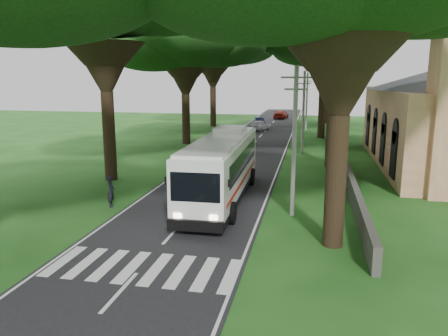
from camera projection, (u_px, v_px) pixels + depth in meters
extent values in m
plane|color=#194614|center=(159.00, 249.00, 19.18)|extent=(140.00, 140.00, 0.00)
cube|color=black|center=(245.00, 153.00, 43.16)|extent=(8.00, 120.00, 0.04)
cube|color=silver|center=(142.00, 268.00, 17.26)|extent=(8.00, 3.00, 0.01)
cube|color=#383533|center=(340.00, 152.00, 40.33)|extent=(0.35, 50.00, 1.20)
cylinder|color=gray|center=(294.00, 143.00, 23.04)|extent=(0.24, 0.24, 8.00)
cube|color=gray|center=(296.00, 77.00, 22.35)|extent=(1.60, 0.10, 0.10)
cube|color=gray|center=(296.00, 89.00, 22.47)|extent=(1.20, 0.10, 0.10)
cylinder|color=gray|center=(303.00, 113.00, 42.23)|extent=(0.24, 0.24, 8.00)
cube|color=gray|center=(305.00, 77.00, 41.53)|extent=(1.60, 0.10, 0.10)
cube|color=gray|center=(304.00, 83.00, 41.65)|extent=(1.20, 0.10, 0.10)
cylinder|color=gray|center=(307.00, 102.00, 61.41)|extent=(0.24, 0.24, 8.00)
cube|color=gray|center=(308.00, 77.00, 60.71)|extent=(1.60, 0.10, 0.10)
cube|color=gray|center=(307.00, 81.00, 60.84)|extent=(1.20, 0.10, 0.10)
cylinder|color=black|center=(109.00, 136.00, 31.59)|extent=(0.90, 0.90, 6.39)
cone|color=black|center=(105.00, 64.00, 30.54)|extent=(3.20, 3.20, 3.80)
cylinder|color=black|center=(186.00, 119.00, 48.85)|extent=(0.90, 0.90, 5.53)
cone|color=black|center=(185.00, 77.00, 47.89)|extent=(3.20, 3.20, 3.80)
ellipsoid|color=black|center=(185.00, 40.00, 47.10)|extent=(14.60, 14.60, 6.13)
cylinder|color=black|center=(213.00, 107.00, 66.26)|extent=(0.90, 0.90, 5.92)
cone|color=black|center=(213.00, 74.00, 65.27)|extent=(3.20, 3.20, 3.80)
ellipsoid|color=black|center=(213.00, 44.00, 64.37)|extent=(15.46, 15.46, 6.49)
cylinder|color=black|center=(336.00, 182.00, 19.04)|extent=(0.90, 0.90, 5.84)
cone|color=black|center=(342.00, 69.00, 18.05)|extent=(3.20, 3.20, 3.80)
cylinder|color=black|center=(332.00, 129.00, 36.15)|extent=(0.90, 0.90, 6.44)
cone|color=black|center=(335.00, 65.00, 35.09)|extent=(3.20, 3.20, 3.80)
ellipsoid|color=black|center=(338.00, 0.00, 34.07)|extent=(15.03, 15.03, 6.31)
cylinder|color=black|center=(322.00, 113.00, 53.53)|extent=(0.90, 0.90, 6.20)
cone|color=black|center=(324.00, 71.00, 52.51)|extent=(3.20, 3.20, 3.80)
ellipsoid|color=black|center=(326.00, 30.00, 51.54)|extent=(14.27, 14.27, 5.99)
cylinder|color=black|center=(326.00, 104.00, 70.62)|extent=(0.90, 0.90, 6.07)
cone|color=black|center=(328.00, 73.00, 69.60)|extent=(3.20, 3.20, 3.80)
ellipsoid|color=black|center=(329.00, 44.00, 68.68)|extent=(15.85, 15.85, 6.66)
cube|color=white|center=(221.00, 167.00, 26.42)|extent=(2.92, 13.00, 3.18)
cube|color=black|center=(222.00, 159.00, 26.63)|extent=(2.94, 10.62, 1.19)
cube|color=black|center=(221.00, 191.00, 26.73)|extent=(2.96, 13.04, 0.38)
cube|color=#A81F0B|center=(221.00, 179.00, 26.57)|extent=(2.95, 11.70, 0.19)
cube|color=white|center=(221.00, 140.00, 26.08)|extent=(2.70, 12.34, 0.19)
cylinder|color=black|center=(181.00, 210.00, 22.81)|extent=(0.40, 1.19, 1.19)
cylinder|color=black|center=(231.00, 213.00, 22.33)|extent=(0.40, 1.19, 1.19)
cylinder|color=black|center=(214.00, 175.00, 30.91)|extent=(0.40, 1.19, 1.19)
cylinder|color=black|center=(251.00, 177.00, 30.43)|extent=(0.40, 1.19, 1.19)
imported|color=silver|center=(260.00, 125.00, 61.03)|extent=(2.99, 4.60, 1.46)
imported|color=navy|center=(259.00, 121.00, 67.87)|extent=(2.07, 3.82, 1.20)
imported|color=maroon|center=(281.00, 114.00, 78.50)|extent=(2.69, 5.23, 1.45)
imported|color=black|center=(111.00, 191.00, 25.27)|extent=(0.61, 0.77, 1.86)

